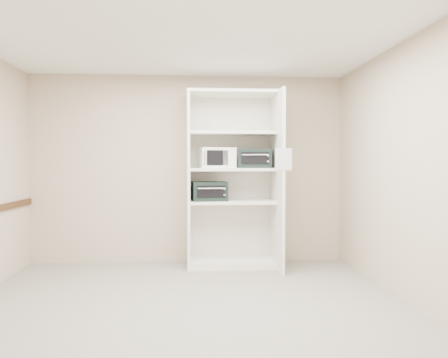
{
  "coord_description": "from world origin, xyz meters",
  "views": [
    {
      "loc": [
        0.09,
        -4.35,
        1.43
      ],
      "look_at": [
        0.48,
        1.36,
        1.23
      ],
      "focal_mm": 35.0,
      "sensor_mm": 36.0,
      "label": 1
    }
  ],
  "objects": [
    {
      "name": "floor",
      "position": [
        0.0,
        0.0,
        0.0
      ],
      "size": [
        4.5,
        4.0,
        0.01
      ],
      "primitive_type": "cube",
      "color": "slate",
      "rests_on": "ground"
    },
    {
      "name": "microwave",
      "position": [
        0.41,
        1.73,
        1.51
      ],
      "size": [
        0.51,
        0.41,
        0.28
      ],
      "primitive_type": "cube",
      "rotation": [
        0.0,
        0.0,
        0.12
      ],
      "color": "white",
      "rests_on": "shelving_unit"
    },
    {
      "name": "wall_back",
      "position": [
        0.0,
        2.0,
        1.35
      ],
      "size": [
        4.5,
        0.02,
        2.7
      ],
      "primitive_type": "cube",
      "color": "tan",
      "rests_on": "ground"
    },
    {
      "name": "wall_front",
      "position": [
        0.0,
        -2.0,
        1.35
      ],
      "size": [
        4.5,
        0.02,
        2.7
      ],
      "primitive_type": "cube",
      "color": "tan",
      "rests_on": "ground"
    },
    {
      "name": "wall_right",
      "position": [
        2.25,
        0.0,
        1.35
      ],
      "size": [
        0.02,
        4.0,
        2.7
      ],
      "primitive_type": "cube",
      "color": "tan",
      "rests_on": "ground"
    },
    {
      "name": "toaster_oven_upper",
      "position": [
        0.94,
        1.68,
        1.5
      ],
      "size": [
        0.49,
        0.39,
        0.26
      ],
      "primitive_type": "cube",
      "rotation": [
        0.0,
        0.0,
        -0.12
      ],
      "color": "black",
      "rests_on": "shelving_unit"
    },
    {
      "name": "toaster_oven_lower",
      "position": [
        0.3,
        1.66,
        1.05
      ],
      "size": [
        0.5,
        0.4,
        0.26
      ],
      "primitive_type": "cube",
      "rotation": [
        0.0,
        0.0,
        0.1
      ],
      "color": "black",
      "rests_on": "shelving_unit"
    },
    {
      "name": "ceiling",
      "position": [
        0.0,
        0.0,
        2.7
      ],
      "size": [
        4.5,
        4.0,
        0.01
      ],
      "primitive_type": "cube",
      "color": "white"
    },
    {
      "name": "shelving_unit",
      "position": [
        0.67,
        1.7,
        1.13
      ],
      "size": [
        1.24,
        0.92,
        2.42
      ],
      "color": "silver",
      "rests_on": "floor"
    },
    {
      "name": "paper_sign",
      "position": [
        1.21,
        1.07,
        1.48
      ],
      "size": [
        0.21,
        0.03,
        0.27
      ],
      "primitive_type": "cube",
      "rotation": [
        0.0,
        0.0,
        0.1
      ],
      "color": "white",
      "rests_on": "shelving_unit"
    }
  ]
}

